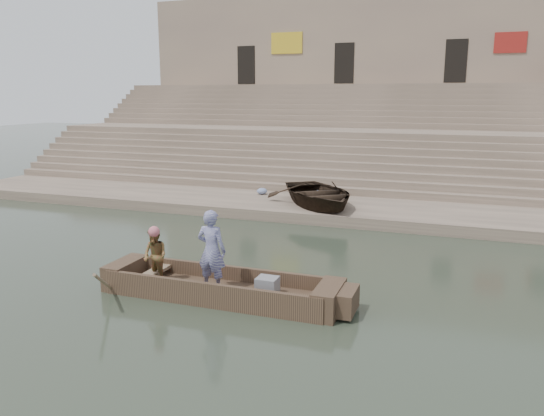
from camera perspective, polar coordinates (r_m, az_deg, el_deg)
The scene contains 13 objects.
ground at distance 13.90m, azimuth -6.21°, elevation -7.17°, with size 120.00×120.00×0.00m, color #2A3528.
lower_landing at distance 21.06m, azimuth 3.33°, elevation 0.09°, with size 32.00×4.00×0.40m, color gray.
mid_landing at distance 28.06m, azimuth 7.76°, elevation 5.48°, with size 32.00×3.00×2.80m, color gray.
upper_landing at distance 34.81m, azimuth 10.28°, elevation 8.64°, with size 32.00×3.00×5.20m, color gray.
ghat_steps at distance 29.66m, azimuth 8.47°, elevation 6.59°, with size 32.00×11.00×5.20m.
building_wall at distance 38.71m, azimuth 11.49°, elevation 13.37°, with size 32.00×5.07×11.20m.
main_rowboat at distance 12.39m, azimuth -5.57°, elevation -9.05°, with size 5.00×1.30×0.22m, color brown.
rowboat_trim at distance 12.23m, azimuth -4.71°, elevation -8.33°, with size 6.04×2.63×1.97m.
standing_man at distance 11.97m, azimuth -6.50°, elevation -4.56°, with size 0.68×0.45×1.87m, color navy.
rowing_man at distance 12.75m, azimuth -12.42°, elevation -5.06°, with size 0.63×0.49×1.30m, color #257129.
television at distance 11.86m, azimuth -0.56°, elevation -8.37°, with size 0.46×0.42×0.40m.
beached_rowboat at distance 20.35m, azimuth 4.98°, elevation 1.55°, with size 3.21×4.50×0.93m, color #2D2116.
cloth_bundles at distance 22.41m, azimuth 1.93°, elevation 1.69°, with size 2.85×0.72×0.26m.
Camera 1 is at (5.83, -11.76, 4.56)m, focal length 35.09 mm.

